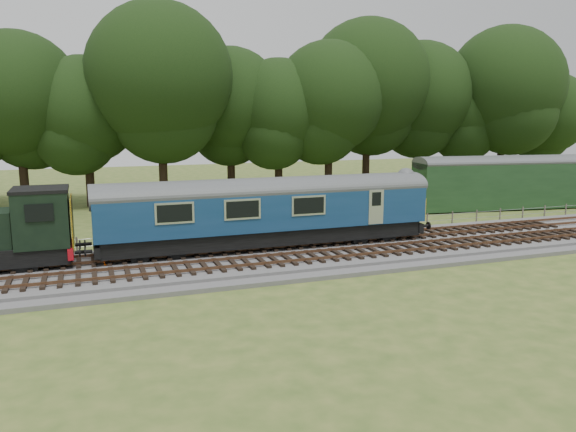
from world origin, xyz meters
name	(u,v)px	position (x,y,z in m)	size (l,w,h in m)	color
ground	(315,256)	(0.00, 0.00, 0.00)	(120.00, 120.00, 0.00)	#3E5920
ballast	(315,253)	(0.00, 0.00, 0.17)	(70.00, 7.00, 0.35)	#4C4C4F
track_north	(305,243)	(0.00, 1.40, 0.42)	(67.20, 2.40, 0.21)	black
track_south	(327,255)	(0.00, -1.60, 0.42)	(67.20, 2.40, 0.21)	black
fence	(287,239)	(0.00, 4.50, 0.00)	(64.00, 0.12, 1.00)	#6B6054
tree_line	(221,200)	(0.00, 22.00, 0.00)	(70.00, 8.00, 18.00)	black
dmu_railcar	(268,206)	(-2.18, 1.40, 2.61)	(18.05, 2.86, 3.88)	black
worker	(107,246)	(-10.56, 0.54, 1.24)	(0.65, 0.43, 1.78)	#F1500C
parked_coach	(513,179)	(21.14, 9.17, 2.36)	(16.68, 5.08, 4.20)	#183519
shed	(439,185)	(18.31, 15.21, 1.31)	(3.85, 3.85, 2.59)	#183519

